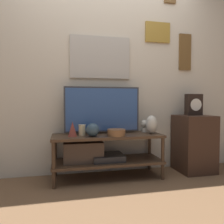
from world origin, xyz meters
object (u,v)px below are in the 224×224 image
Objects in this scene: decorative_bust at (145,125)px; vase_urn_stoneware at (152,125)px; vase_round_glass at (93,130)px; vase_slim_bronze at (73,129)px; mantel_clock at (194,105)px; vase_wide_bowl at (116,133)px; candle_jar at (82,130)px; television at (102,110)px.

vase_urn_stoneware is at bearing -78.21° from decorative_bust.
vase_slim_bronze is at bearing 166.98° from vase_round_glass.
decorative_bust is 0.55× the size of mantel_clock.
vase_wide_bowl is 0.93× the size of vase_urn_stoneware.
mantel_clock is (1.55, 0.11, 0.26)m from vase_slim_bronze.
vase_round_glass reaches higher than candle_jar.
vase_urn_stoneware is (0.45, 0.08, 0.07)m from vase_wide_bowl.
vase_wide_bowl is 1.13m from mantel_clock.
decorative_bust reaches higher than candle_jar.
candle_jar is at bearing 161.65° from vase_wide_bowl.
candle_jar is (0.11, 0.06, -0.02)m from vase_slim_bronze.
television is 7.39× the size of candle_jar.
candle_jar is 1.47m from mantel_clock.
television is at bearing 21.11° from candle_jar.
vase_round_glass is 0.15m from candle_jar.
vase_urn_stoneware is at bearing 4.99° from vase_round_glass.
vase_urn_stoneware is 1.78× the size of candle_jar.
vase_urn_stoneware reaches higher than candle_jar.
vase_wide_bowl is at bearing -3.72° from vase_round_glass.
vase_urn_stoneware is at bearing 9.98° from vase_wide_bowl.
vase_urn_stoneware is (0.57, -0.14, -0.18)m from television.
decorative_bust is at bearing 16.90° from vase_round_glass.
vase_urn_stoneware is 1.48× the size of vase_round_glass.
vase_slim_bronze is 0.12m from candle_jar.
decorative_bust is (0.79, 0.10, 0.02)m from candle_jar.
television is at bearing 177.83° from mantel_clock.
vase_urn_stoneware is 0.72m from vase_round_glass.
vase_round_glass is at bearing -173.29° from mantel_clock.
decorative_bust is at bearing 28.09° from vase_wide_bowl.
decorative_bust is at bearing 0.62° from television.
mantel_clock reaches higher than vase_slim_bronze.
mantel_clock reaches higher than vase_wide_bowl.
vase_round_glass is 0.97× the size of decorative_bust.
television is 3.29× the size of mantel_clock.
television is 5.51× the size of vase_slim_bronze.
television is 4.44× the size of vase_wide_bowl.
candle_jar is 0.45× the size of mantel_clock.
vase_round_glass is at bearing -163.10° from decorative_bust.
vase_urn_stoneware is 1.43× the size of decorative_bust.
vase_slim_bronze is at bearing -169.99° from decorative_bust.
decorative_bust is (0.69, 0.21, 0.01)m from vase_round_glass.
vase_slim_bronze is at bearing 172.06° from vase_wide_bowl.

